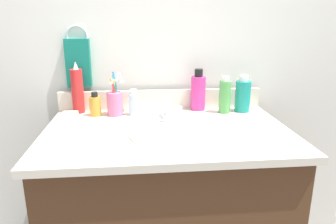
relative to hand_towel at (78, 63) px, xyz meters
name	(u,v)px	position (x,y,z in m)	size (l,w,h in m)	color
vanity_cabinet	(167,217)	(0.38, -0.32, -0.62)	(0.92, 0.57, 0.74)	#4C2D19
countertop	(167,132)	(0.38, -0.32, -0.23)	(0.96, 0.62, 0.03)	beige
backsplash	(161,99)	(0.38, -0.02, -0.17)	(0.96, 0.02, 0.09)	beige
back_wall	(160,128)	(0.38, 0.04, -0.34)	(2.06, 0.04, 1.30)	silver
towel_ring	(77,36)	(0.00, 0.02, 0.12)	(0.10, 0.10, 0.01)	silver
hand_towel	(78,63)	(0.00, 0.00, 0.00)	(0.11, 0.04, 0.22)	#147260
sink_basin	(171,141)	(0.39, -0.37, -0.25)	(0.33, 0.33, 0.11)	white
faucet	(167,112)	(0.39, -0.18, -0.19)	(0.16, 0.10, 0.08)	silver
bottle_mouthwash_teal	(243,95)	(0.75, -0.11, -0.14)	(0.07, 0.07, 0.17)	teal
bottle_spray_red	(77,90)	(0.00, -0.05, -0.12)	(0.05, 0.05, 0.24)	red
bottle_soap_pink	(198,92)	(0.55, -0.06, -0.13)	(0.07, 0.07, 0.19)	#D8338C
bottle_gel_clear	(134,103)	(0.25, -0.12, -0.17)	(0.05, 0.05, 0.12)	silver
bottle_toner_green	(225,96)	(0.66, -0.12, -0.14)	(0.05, 0.05, 0.17)	#4C9E4C
bottle_oil_amber	(95,105)	(0.08, -0.11, -0.17)	(0.05, 0.05, 0.11)	gold
cup_pink	(115,102)	(0.17, -0.11, -0.16)	(0.08, 0.08, 0.20)	#D16693
soap_bar	(70,115)	(-0.03, -0.13, -0.21)	(0.06, 0.04, 0.02)	white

